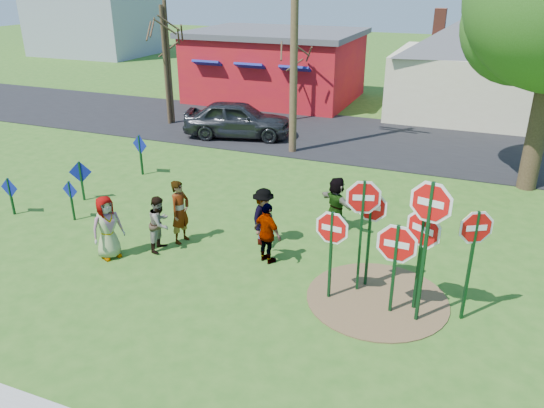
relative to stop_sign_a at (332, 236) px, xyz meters
The scene contains 28 objects.
ground 4.02m from the stop_sign_a, 158.86° to the left, with size 120.00×120.00×0.00m, color #2D5E1A.
road 13.38m from the stop_sign_a, 105.07° to the left, with size 120.00×7.50×0.04m, color black.
dirt_patch 1.90m from the stop_sign_a, 17.83° to the left, with size 3.20×3.20×0.03m, color brown.
red_building 21.31m from the stop_sign_a, 114.86° to the left, with size 9.40×7.69×3.90m.
cream_house 19.49m from the stop_sign_a, 83.96° to the left, with size 9.40×9.40×6.50m.
distant_building 44.47m from the stop_sign_a, 135.11° to the left, with size 10.00×8.00×8.00m, color #8C939E.
stop_sign_a is the anchor object (origin of this frame).
stop_sign_b 0.92m from the stop_sign_a, 46.52° to the left, with size 1.02×0.31×2.88m.
stop_sign_c 2.13m from the stop_sign_a, ahead, with size 1.14×0.30×3.32m.
stop_sign_d 2.91m from the stop_sign_a, ahead, with size 0.86×0.49×2.66m.
stop_sign_e 1.40m from the stop_sign_a, ahead, with size 1.18×0.08×2.25m.
stop_sign_f 1.90m from the stop_sign_a, ahead, with size 1.02×0.57×2.53m.
stop_sign_g 1.08m from the stop_sign_a, 51.57° to the left, with size 1.00×0.17×2.55m.
blue_diamond_a 10.35m from the stop_sign_a, behind, with size 0.64×0.06×1.20m.
blue_diamond_b 8.40m from the stop_sign_a, behind, with size 0.58×0.07×1.25m.
blue_diamond_c 9.42m from the stop_sign_a, 164.49° to the left, with size 0.67×0.32×1.34m.
blue_diamond_d 10.17m from the stop_sign_a, 148.76° to the left, with size 0.71×0.20×1.51m.
person_a 5.88m from the stop_sign_a, behind, with size 0.83×0.54×1.70m, color #404591.
person_b 4.75m from the stop_sign_a, 165.58° to the left, with size 0.65×0.43×1.78m, color #266E6C.
person_c 4.92m from the stop_sign_a, behind, with size 0.74×0.58×1.52m, color #9C6945.
person_d 3.15m from the stop_sign_a, 141.95° to the left, with size 1.04×0.60×1.61m, color #343439.
person_e 2.30m from the stop_sign_a, 152.54° to the left, with size 0.95×0.40×1.62m, color #492D60.
person_f 3.64m from the stop_sign_a, 103.35° to the left, with size 1.50×0.48×1.61m, color #1B532D.
suv 13.30m from the stop_sign_a, 124.27° to the left, with size 1.91×4.76×1.62m, color #2F2F34.
utility_pole 11.43m from the stop_sign_a, 114.31° to the left, with size 2.39×0.37×9.79m.
bare_tree_west 16.74m from the stop_sign_a, 134.45° to the left, with size 1.80×1.80×5.54m.
bare_tree_east 16.17m from the stop_sign_a, 112.65° to the left, with size 1.80×1.80×4.12m.
bare_tree_mid 16.87m from the stop_sign_a, 133.77° to the left, with size 1.80×1.80×5.74m.
Camera 1 is at (6.10, -11.35, 6.78)m, focal length 35.00 mm.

